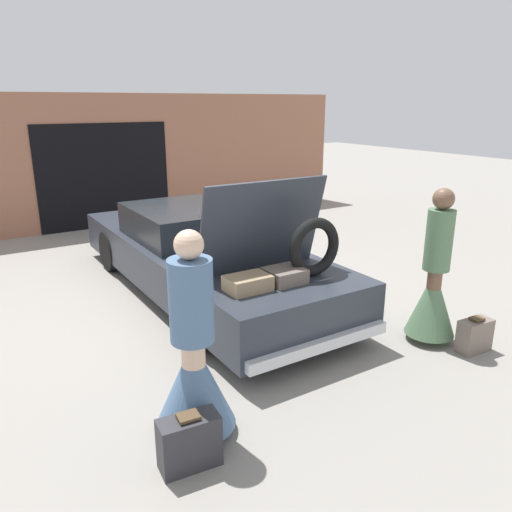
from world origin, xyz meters
name	(u,v)px	position (x,y,z in m)	size (l,w,h in m)	color
ground_plane	(203,290)	(0.00, 0.00, 0.00)	(40.00, 40.00, 0.00)	gray
garage_wall_back	(103,162)	(0.00, 4.67, 1.39)	(12.00, 0.14, 2.80)	#9E664C
car	(202,254)	(0.00, 0.01, 0.56)	(1.87, 5.34, 1.82)	#2D333D
person_left	(194,366)	(-1.50, -2.89, 0.62)	(0.66, 0.66, 1.73)	beige
person_right	(434,288)	(1.50, -2.79, 0.64)	(0.55, 0.55, 1.76)	brown
suitcase_beside_left_person	(189,442)	(-1.71, -3.23, 0.21)	(0.47, 0.25, 0.44)	#2D2D33
suitcase_beside_right_person	(474,335)	(1.69, -3.23, 0.19)	(0.40, 0.22, 0.40)	#75665B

